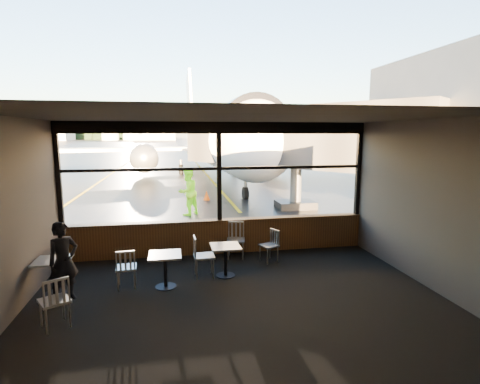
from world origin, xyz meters
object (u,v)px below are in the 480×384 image
object	(u,v)px
chair_near_w	(204,257)
passenger	(64,261)
cafe_table_left	(54,277)
chair_near_n	(236,240)
chair_left_s	(54,301)
jet_bridge	(287,149)
ground_crew	(188,192)
airliner	(209,107)
chair_mid_s	(126,268)
cone_nose	(207,195)
cafe_table_mid	(165,271)
chair_near_e	(269,246)
cafe_table_near	(225,261)

from	to	relation	value
chair_near_w	passenger	bearing A→B (deg)	-77.14
cafe_table_left	chair_near_w	xyz separation A→B (m)	(3.04, 0.41, 0.11)
chair_near_n	chair_left_s	bearing A→B (deg)	51.52
jet_bridge	passenger	size ratio (longest dim) A/B	7.59
passenger	ground_crew	distance (m)	7.84
ground_crew	chair_left_s	bearing A→B (deg)	31.87
airliner	chair_left_s	size ratio (longest dim) A/B	37.53
chair_left_s	chair_mid_s	bearing A→B (deg)	26.28
jet_bridge	cone_nose	bearing A→B (deg)	139.15
chair_near_n	cafe_table_mid	bearing A→B (deg)	54.01
airliner	cone_nose	size ratio (longest dim) A/B	75.07
airliner	chair_near_w	world-z (taller)	airliner
cafe_table_mid	chair_near_e	xyz separation A→B (m)	(2.54, 1.16, 0.05)
chair_near_e	ground_crew	xyz separation A→B (m)	(-1.75, 5.95, 0.51)
chair_mid_s	chair_left_s	xyz separation A→B (m)	(-0.98, -1.48, 0.03)
jet_bridge	cafe_table_mid	size ratio (longest dim) A/B	16.19
chair_near_n	cone_nose	xyz separation A→B (m)	(0.06, 8.74, -0.24)
jet_bridge	chair_near_e	distance (m)	7.21
chair_mid_s	chair_left_s	world-z (taller)	chair_left_s
chair_near_w	ground_crew	world-z (taller)	ground_crew
chair_near_e	chair_left_s	distance (m)	4.99
chair_near_e	airliner	bearing A→B (deg)	-24.57
airliner	chair_mid_s	world-z (taller)	airliner
cafe_table_near	cafe_table_left	world-z (taller)	cafe_table_left
chair_mid_s	chair_near_e	bearing A→B (deg)	12.85
ground_crew	passenger	bearing A→B (deg)	28.71
chair_left_s	passenger	distance (m)	1.14
chair_near_n	passenger	xyz separation A→B (m)	(-3.68, -1.84, 0.30)
chair_mid_s	chair_left_s	bearing A→B (deg)	-127.72
chair_left_s	ground_crew	bearing A→B (deg)	42.90
airliner	cone_nose	xyz separation A→B (m)	(-1.35, -11.41, -5.02)
airliner	cafe_table_mid	xyz separation A→B (m)	(-3.18, -21.74, -4.89)
cafe_table_near	passenger	xyz separation A→B (m)	(-3.23, -0.64, 0.42)
cafe_table_mid	cone_nose	distance (m)	10.49
chair_near_w	chair_mid_s	world-z (taller)	chair_near_w
chair_mid_s	ground_crew	bearing A→B (deg)	72.97
cafe_table_left	passenger	world-z (taller)	passenger
chair_left_s	ground_crew	xyz separation A→B (m)	(2.58, 8.45, 0.47)
cafe_table_left	chair_left_s	xyz separation A→B (m)	(0.40, -1.38, 0.09)
cafe_table_left	chair_left_s	distance (m)	1.44
airliner	chair_mid_s	bearing A→B (deg)	-103.34
chair_left_s	cone_nose	size ratio (longest dim) A/B	2.00
cafe_table_left	passenger	size ratio (longest dim) A/B	0.47
chair_near_w	chair_near_n	size ratio (longest dim) A/B	1.00
cafe_table_left	chair_near_w	world-z (taller)	chair_near_w
chair_near_e	chair_mid_s	distance (m)	3.49
cafe_table_near	chair_near_e	bearing A→B (deg)	32.25
chair_mid_s	ground_crew	distance (m)	7.17
chair_left_s	chair_near_w	bearing A→B (deg)	4.01
cafe_table_left	chair_near_w	bearing A→B (deg)	7.60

